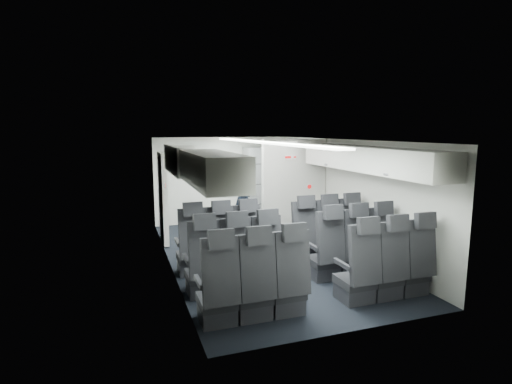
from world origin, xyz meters
TOP-DOWN VIEW (x-y plane):
  - cabin_shell at (0.00, 0.00)m, footprint 3.41×6.01m
  - seat_row_front at (-0.00, -0.53)m, footprint 3.33×0.56m
  - seat_row_mid at (-0.00, -1.43)m, footprint 3.33×0.56m
  - seat_row_rear at (-0.00, -2.33)m, footprint 3.33×0.56m
  - overhead_bin_left_rear at (-1.40, -2.00)m, footprint 0.53×1.80m
  - overhead_bin_left_front_open at (-1.44, -0.25)m, footprint 0.64×1.70m
  - overhead_bin_right_rear at (1.40, -2.00)m, footprint 0.53×1.80m
  - overhead_bin_right_front at (1.40, -0.25)m, footprint 0.53×1.70m
  - bulkhead_partition at (0.98, 0.80)m, footprint 1.40×0.15m
  - galley_unit at (0.95, 2.72)m, footprint 0.85×0.52m
  - boarding_door at (-1.64, 1.55)m, footprint 0.12×1.27m
  - flight_attendant at (0.13, 1.73)m, footprint 0.42×0.59m
  - carry_on_bag at (-1.37, -0.19)m, footprint 0.41×0.32m
  - papers at (0.32, 1.68)m, footprint 0.19×0.06m

SIDE VIEW (x-z plane):
  - seat_row_front at x=0.00m, z-range -0.21..1.02m
  - seat_row_mid at x=0.00m, z-range -0.21..1.02m
  - seat_row_rear at x=0.00m, z-range -0.21..1.02m
  - flight_attendant at x=0.13m, z-range 0.00..1.55m
  - galley_unit at x=0.95m, z-range 0.00..1.90m
  - boarding_door at x=-1.64m, z-range 0.02..1.88m
  - papers at x=0.32m, z-range 1.00..1.13m
  - bulkhead_partition at x=0.98m, z-range 0.01..2.14m
  - cabin_shell at x=0.00m, z-range 0.04..2.21m
  - overhead_bin_left_front_open at x=-1.44m, z-range 1.38..2.10m
  - carry_on_bag at x=-1.37m, z-range 1.71..1.93m
  - overhead_bin_right_front at x=1.40m, z-range 1.66..2.06m
  - overhead_bin_left_rear at x=-1.40m, z-range 1.66..2.06m
  - overhead_bin_right_rear at x=1.40m, z-range 1.66..2.06m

